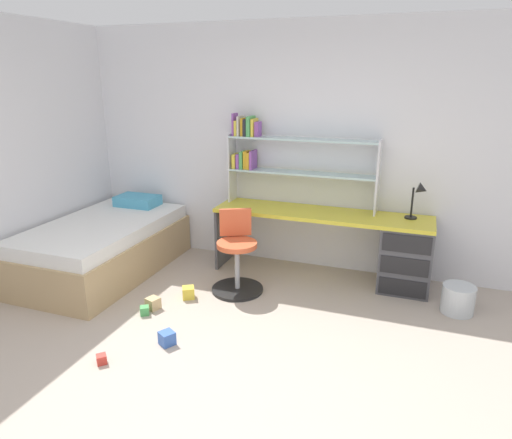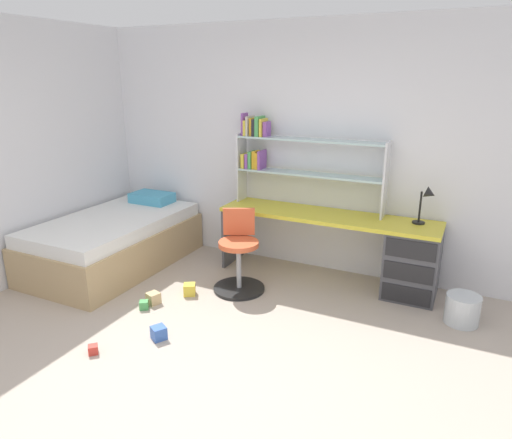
# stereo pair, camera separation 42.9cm
# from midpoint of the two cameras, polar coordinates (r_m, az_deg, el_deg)

# --- Properties ---
(ground_plane) EXTENTS (6.18, 6.07, 0.02)m
(ground_plane) POSITION_cam_midpoint_polar(r_m,az_deg,el_deg) (3.36, -4.88, -21.30)
(ground_plane) COLOR #B2A393
(room_shell) EXTENTS (6.18, 6.07, 2.64)m
(room_shell) POSITION_cam_midpoint_polar(r_m,az_deg,el_deg) (4.49, -11.22, 7.30)
(room_shell) COLOR silver
(room_shell) RESTS_ON ground_plane
(desk) EXTENTS (2.26, 0.53, 0.72)m
(desk) POSITION_cam_midpoint_polar(r_m,az_deg,el_deg) (4.81, 18.19, -3.85)
(desk) COLOR gold
(desk) RESTS_ON ground_plane
(bookshelf_hutch) EXTENTS (1.62, 0.22, 0.98)m
(bookshelf_hutch) POSITION_cam_midpoint_polar(r_m,az_deg,el_deg) (4.97, 6.39, 8.03)
(bookshelf_hutch) COLOR silver
(bookshelf_hutch) RESTS_ON desk
(desk_lamp) EXTENTS (0.20, 0.17, 0.38)m
(desk_lamp) POSITION_cam_midpoint_polar(r_m,az_deg,el_deg) (4.68, 22.98, 2.26)
(desk_lamp) COLOR black
(desk_lamp) RESTS_ON desk
(swivel_chair) EXTENTS (0.52, 0.52, 0.81)m
(swivel_chair) POSITION_cam_midpoint_polar(r_m,az_deg,el_deg) (4.62, 0.52, -4.96)
(swivel_chair) COLOR black
(swivel_chair) RESTS_ON ground_plane
(bed_platform) EXTENTS (1.12, 1.93, 0.69)m
(bed_platform) POSITION_cam_midpoint_polar(r_m,az_deg,el_deg) (5.39, -14.94, -2.67)
(bed_platform) COLOR tan
(bed_platform) RESTS_ON ground_plane
(waste_bin) EXTENTS (0.29, 0.29, 0.26)m
(waste_bin) POSITION_cam_midpoint_polar(r_m,az_deg,el_deg) (4.56, 26.77, -9.98)
(waste_bin) COLOR silver
(waste_bin) RESTS_ON ground_plane
(toy_block_green_0) EXTENTS (0.11, 0.11, 0.08)m
(toy_block_green_0) POSITION_cam_midpoint_polar(r_m,az_deg,el_deg) (4.43, -11.02, -10.42)
(toy_block_green_0) COLOR #479E51
(toy_block_green_0) RESTS_ON ground_plane
(toy_block_red_1) EXTENTS (0.10, 0.10, 0.07)m
(toy_block_red_1) POSITION_cam_midpoint_polar(r_m,az_deg,el_deg) (3.88, -16.51, -15.29)
(toy_block_red_1) COLOR red
(toy_block_red_1) RESTS_ON ground_plane
(toy_block_natural_2) EXTENTS (0.14, 0.14, 0.11)m
(toy_block_natural_2) POSITION_cam_midpoint_polar(r_m,az_deg,el_deg) (4.51, -9.95, -9.66)
(toy_block_natural_2) COLOR tan
(toy_block_natural_2) RESTS_ON ground_plane
(toy_block_blue_3) EXTENTS (0.15, 0.15, 0.11)m
(toy_block_blue_3) POSITION_cam_midpoint_polar(r_m,az_deg,el_deg) (3.95, -8.87, -13.80)
(toy_block_blue_3) COLOR #3860B7
(toy_block_blue_3) RESTS_ON ground_plane
(toy_block_yellow_4) EXTENTS (0.16, 0.16, 0.11)m
(toy_block_yellow_4) POSITION_cam_midpoint_polar(r_m,az_deg,el_deg) (4.63, -5.61, -8.68)
(toy_block_yellow_4) COLOR gold
(toy_block_yellow_4) RESTS_ON ground_plane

